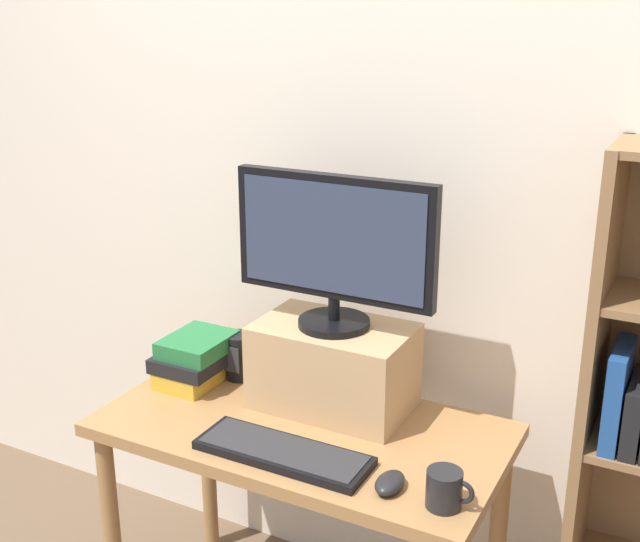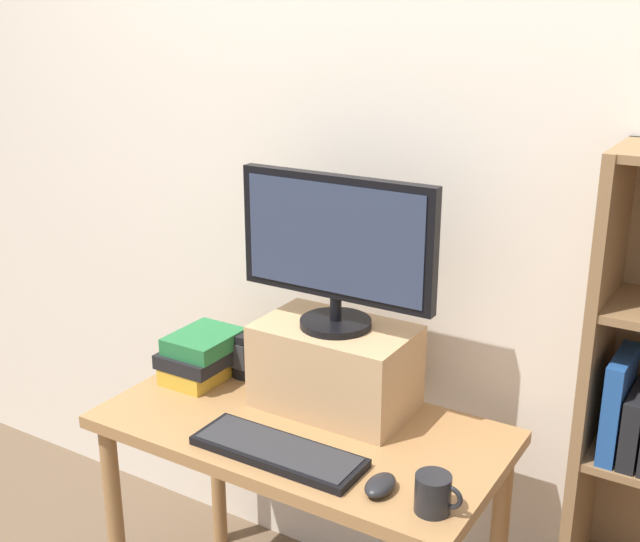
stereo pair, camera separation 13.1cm
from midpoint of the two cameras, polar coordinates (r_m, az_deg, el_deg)
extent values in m
cube|color=beige|center=(2.37, 5.67, 5.70)|extent=(7.00, 0.08, 2.60)
cube|color=#9E7042|center=(2.24, 0.36, -11.21)|extent=(1.10, 0.58, 0.04)
cylinder|color=#9E7042|center=(2.54, -12.84, -17.47)|extent=(0.05, 0.05, 0.70)
cylinder|color=#9E7042|center=(2.84, -6.00, -12.91)|extent=(0.05, 0.05, 0.70)
cube|color=olive|center=(2.20, 20.13, -11.56)|extent=(0.03, 0.28, 1.52)
cube|color=navy|center=(2.10, 22.15, -8.75)|extent=(0.04, 0.20, 0.25)
cube|color=black|center=(2.11, 23.28, -9.93)|extent=(0.04, 0.20, 0.18)
cube|color=tan|center=(2.27, 2.76, -6.82)|extent=(0.43, 0.27, 0.24)
cylinder|color=black|center=(2.21, 2.82, -3.73)|extent=(0.20, 0.20, 0.02)
cylinder|color=black|center=(2.20, 2.83, -2.69)|extent=(0.03, 0.03, 0.07)
cube|color=black|center=(2.13, 2.92, 2.38)|extent=(0.58, 0.04, 0.34)
cube|color=#2D3851|center=(2.12, 2.66, 2.26)|extent=(0.53, 0.00, 0.30)
cube|color=black|center=(2.08, -1.16, -12.75)|extent=(0.46, 0.15, 0.02)
cube|color=#28282B|center=(2.07, -1.16, -12.45)|extent=(0.43, 0.13, 0.00)
ellipsoid|color=black|center=(1.95, 6.30, -14.93)|extent=(0.06, 0.10, 0.04)
cube|color=gold|center=(2.50, -6.76, -6.86)|extent=(0.16, 0.25, 0.05)
cube|color=black|center=(2.47, -6.86, -5.95)|extent=(0.19, 0.24, 0.04)
cube|color=#236B38|center=(2.44, -6.74, -5.01)|extent=(0.17, 0.21, 0.05)
cylinder|color=black|center=(1.89, 10.07, -15.35)|extent=(0.08, 0.08, 0.09)
torus|color=black|center=(1.88, 11.30, -15.54)|extent=(0.06, 0.01, 0.06)
cylinder|color=black|center=(2.47, -3.76, -5.91)|extent=(0.09, 0.09, 0.14)
cube|color=#2D2D30|center=(2.43, -4.42, -6.16)|extent=(0.06, 0.00, 0.08)
camera|label=1|loc=(0.07, -88.20, 0.60)|focal=45.00mm
camera|label=2|loc=(0.07, 91.80, -0.60)|focal=45.00mm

